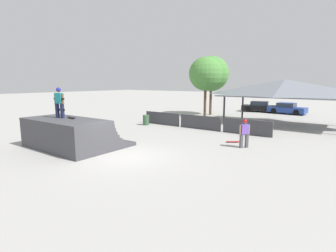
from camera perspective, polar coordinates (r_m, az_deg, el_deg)
name	(u,v)px	position (r m, az deg, el deg)	size (l,w,h in m)	color
ground_plane	(126,157)	(13.05, -9.21, -6.58)	(160.00, 160.00, 0.00)	#A3A09B
quarter_pipe_ramp	(70,134)	(15.47, -20.49, -1.72)	(5.17, 3.99, 1.62)	#424247
skater_on_deck	(59,100)	(15.70, -22.61, 5.15)	(0.73, 0.33, 1.69)	#1E2347
skateboard_on_deck	(71,117)	(15.34, -20.32, 1.77)	(0.86, 0.38, 0.09)	red
bystander_walking	(244,131)	(14.99, 16.31, -1.05)	(0.47, 0.55, 1.60)	#4C4C51
skateboard_on_ground	(233,142)	(16.27, 13.90, -3.30)	(0.76, 0.65, 0.09)	red
barrier_fence	(200,122)	(20.36, 6.97, 0.79)	(10.84, 0.12, 1.05)	#3D3D42
pavilion_shelter	(285,88)	(24.06, 24.07, 7.52)	(10.25, 5.22, 3.83)	#2D2D33
tree_beside_pavilion	(211,74)	(29.40, 9.41, 11.15)	(3.79, 3.79, 6.39)	brown
tree_far_back	(206,74)	(28.00, 8.21, 11.16)	(3.50, 3.50, 6.20)	brown
trash_bin	(146,120)	(22.22, -4.82, 1.30)	(0.52, 0.52, 0.85)	#385B3D
parked_car_black	(260,107)	(33.92, 19.42, 3.94)	(4.55, 2.50, 1.27)	black
parked_car_blue	(287,109)	(32.85, 24.47, 3.46)	(4.14, 2.07, 1.27)	navy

